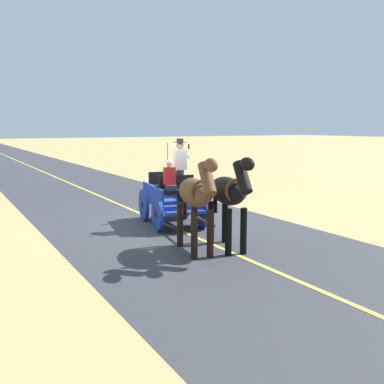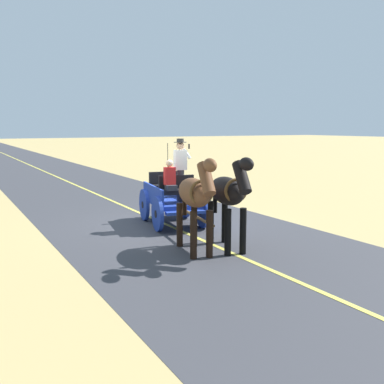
% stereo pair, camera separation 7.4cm
% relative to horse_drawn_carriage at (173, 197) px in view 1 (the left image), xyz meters
% --- Properties ---
extents(ground_plane, '(200.00, 200.00, 0.00)m').
position_rel_horse_drawn_carriage_xyz_m(ground_plane, '(0.20, -0.24, -0.82)').
color(ground_plane, tan).
extents(road_surface, '(6.78, 160.00, 0.01)m').
position_rel_horse_drawn_carriage_xyz_m(road_surface, '(0.20, -0.24, -0.81)').
color(road_surface, '#38383D').
rests_on(road_surface, ground).
extents(road_centre_stripe, '(0.12, 160.00, 0.00)m').
position_rel_horse_drawn_carriage_xyz_m(road_centre_stripe, '(0.20, -0.24, -0.81)').
color(road_centre_stripe, '#DBCC4C').
rests_on(road_centre_stripe, road_surface).
extents(horse_drawn_carriage, '(1.79, 4.51, 2.50)m').
position_rel_horse_drawn_carriage_xyz_m(horse_drawn_carriage, '(0.00, 0.00, 0.00)').
color(horse_drawn_carriage, '#1E3899').
rests_on(horse_drawn_carriage, ground).
extents(horse_near_side, '(0.85, 2.15, 2.21)m').
position_rel_horse_drawn_carriage_xyz_m(horse_near_side, '(0.11, 3.05, 0.51)').
color(horse_near_side, black).
rests_on(horse_near_side, ground).
extents(horse_off_side, '(0.86, 2.15, 2.21)m').
position_rel_horse_drawn_carriage_xyz_m(horse_off_side, '(0.90, 2.92, 0.51)').
color(horse_off_side, brown).
rests_on(horse_off_side, ground).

